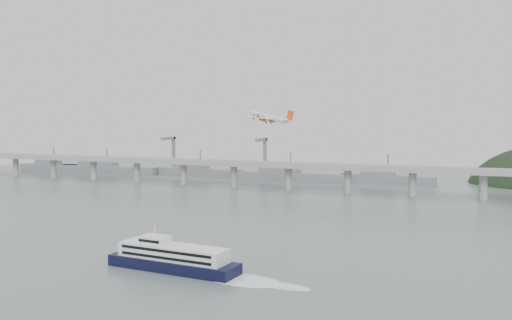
% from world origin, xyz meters
% --- Properties ---
extents(ground, '(900.00, 900.00, 0.00)m').
position_xyz_m(ground, '(0.00, 0.00, 0.00)').
color(ground, slate).
rests_on(ground, ground).
extents(bridge, '(800.00, 22.00, 23.90)m').
position_xyz_m(bridge, '(-1.15, 200.00, 17.65)').
color(bridge, gray).
rests_on(bridge, ground).
extents(distant_fleet, '(453.00, 60.90, 40.00)m').
position_xyz_m(distant_fleet, '(-155.36, 265.08, 6.22)').
color(distant_fleet, slate).
rests_on(distant_fleet, ground).
extents(ferry, '(89.95, 19.84, 16.96)m').
position_xyz_m(ferry, '(6.01, -45.39, 4.60)').
color(ferry, black).
rests_on(ferry, ground).
extents(airliner, '(36.31, 33.31, 10.69)m').
position_xyz_m(airliner, '(-11.67, 107.26, 60.18)').
color(airliner, white).
rests_on(airliner, ground).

